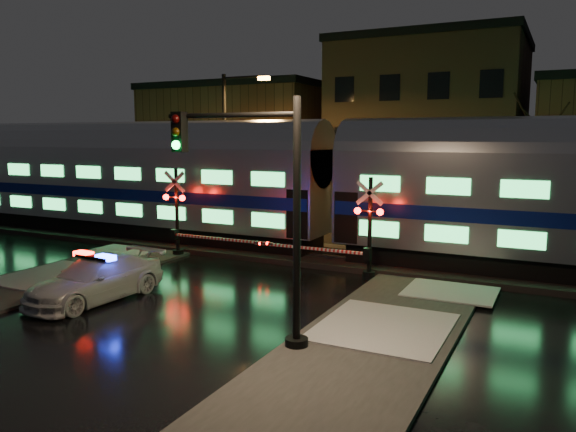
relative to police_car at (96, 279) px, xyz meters
The scene contains 11 objects.
ground 5.34m from the police_car, 55.62° to the left, with size 120.00×120.00×0.00m, color black.
ballast 9.85m from the police_car, 72.32° to the left, with size 90.00×4.20×0.24m, color black.
sidewalk_right 9.65m from the police_car, ahead, with size 4.00×20.00×0.12m, color #2D2D2D.
building_left 28.45m from the police_car, 110.80° to the left, with size 14.00×10.00×9.00m, color #543220.
building_mid 27.78m from the police_car, 79.49° to the left, with size 12.00×11.00×11.50m, color brown.
train 10.84m from the police_car, 63.00° to the left, with size 51.00×3.12×5.92m.
police_car is the anchor object (origin of this frame).
crossing_signal_right 9.63m from the police_car, 44.05° to the left, with size 5.52×0.64×3.90m.
crossing_signal_left 6.89m from the police_car, 102.28° to the left, with size 5.67×0.65×4.02m.
traffic_light 7.45m from the police_car, ahead, with size 4.14×0.73×6.40m.
streetlight 14.40m from the police_car, 103.34° to the left, with size 2.94×0.31×8.80m.
Camera 1 is at (10.84, -17.75, 5.45)m, focal length 35.00 mm.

